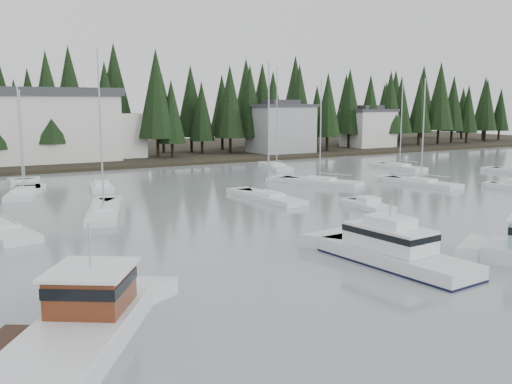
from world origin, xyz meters
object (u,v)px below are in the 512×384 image
sailboat_9 (277,168)px  sailboat_12 (24,195)px  runabout_4 (102,189)px  sailboat_8 (268,199)px  sailboat_10 (320,183)px  runabout_1 (368,207)px  sailboat_3 (421,184)px  house_east_b (368,127)px  sailboat_6 (104,213)px  lobster_boat_brown (76,333)px  cabin_cruiser_center (393,253)px  sailboat_11 (25,187)px  harbor_inn (46,126)px  house_east_a (281,127)px  sailboat_2 (400,168)px

sailboat_9 → sailboat_12: sailboat_9 is taller
runabout_4 → sailboat_8: bearing=-127.9°
sailboat_10 → runabout_1: size_ratio=2.23×
sailboat_8 → sailboat_3: bearing=-92.6°
house_east_b → sailboat_6: size_ratio=0.68×
sailboat_9 → sailboat_8: bearing=162.0°
house_east_b → lobster_boat_brown: (-72.37, -66.63, -3.82)m
cabin_cruiser_center → sailboat_11: bearing=13.0°
harbor_inn → sailboat_12: (-7.70, -29.70, -5.72)m
house_east_a → sailboat_8: sailboat_8 is taller
sailboat_6 → sailboat_8: bearing=-74.6°
sailboat_6 → sailboat_12: (-4.34, 13.62, -0.02)m
harbor_inn → runabout_4: harbor_inn is taller
sailboat_11 → sailboat_12: (-0.94, -5.67, 0.01)m
harbor_inn → sailboat_8: bearing=-74.6°
sailboat_8 → runabout_4: 18.65m
house_east_a → sailboat_10: size_ratio=0.86×
house_east_b → sailboat_10: (-37.96, -35.37, -4.35)m
harbor_inn → runabout_4: (0.02, -30.03, -5.64)m
house_east_b → runabout_1: house_east_b is taller
cabin_cruiser_center → sailboat_12: sailboat_12 is taller
house_east_b → runabout_1: 66.41m
sailboat_11 → house_east_a: bearing=-60.2°
house_east_b → sailboat_2: sailboat_2 is taller
harbor_inn → lobster_boat_brown: size_ratio=2.80×
sailboat_10 → cabin_cruiser_center: bearing=123.8°
sailboat_10 → sailboat_11: (-29.76, 13.68, -0.01)m
house_east_a → cabin_cruiser_center: house_east_a is taller
cabin_cruiser_center → sailboat_12: size_ratio=0.90×
sailboat_8 → sailboat_10: 12.57m
runabout_1 → sailboat_8: bearing=39.0°
house_east_a → harbor_inn: bearing=173.6°
lobster_boat_brown → sailboat_6: 26.89m
runabout_1 → sailboat_6: bearing=72.8°
lobster_boat_brown → sailboat_12: size_ratio=0.93×
sailboat_9 → sailboat_12: 35.46m
harbor_inn → house_east_a: bearing=-6.4°
sailboat_3 → runabout_1: sailboat_3 is taller
cabin_cruiser_center → sailboat_6: bearing=19.0°
cabin_cruiser_center → sailboat_12: bearing=16.8°
sailboat_2 → sailboat_3: (-9.35, -13.04, -0.02)m
sailboat_6 → sailboat_8: (15.55, -0.83, 0.00)m
house_east_b → harbor_inn: harbor_inn is taller
sailboat_2 → sailboat_12: 49.49m
house_east_b → runabout_1: bearing=-131.0°
harbor_inn → sailboat_12: bearing=-104.5°
sailboat_10 → house_east_a: bearing=-52.7°
harbor_inn → lobster_boat_brown: 70.10m
harbor_inn → sailboat_9: bearing=-39.4°
sailboat_8 → sailboat_12: size_ratio=1.19×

